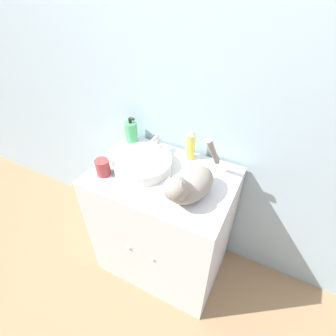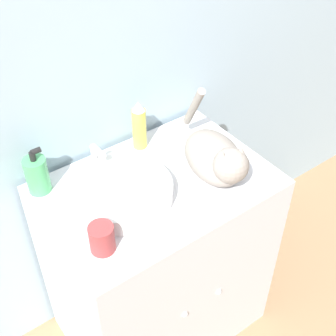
{
  "view_description": "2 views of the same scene",
  "coord_description": "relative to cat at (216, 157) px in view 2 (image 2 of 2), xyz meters",
  "views": [
    {
      "loc": [
        0.5,
        -0.65,
        1.74
      ],
      "look_at": [
        0.05,
        0.24,
        0.91
      ],
      "focal_mm": 28.0,
      "sensor_mm": 36.0,
      "label": 1
    },
    {
      "loc": [
        -0.64,
        -0.68,
        1.89
      ],
      "look_at": [
        0.03,
        0.24,
        0.89
      ],
      "focal_mm": 50.0,
      "sensor_mm": 36.0,
      "label": 2
    }
  ],
  "objects": [
    {
      "name": "cat",
      "position": [
        0.0,
        0.0,
        0.0
      ],
      "size": [
        0.24,
        0.41,
        0.26
      ],
      "rotation": [
        0.0,
        0.0,
        -1.82
      ],
      "color": "gray",
      "rests_on": "vanity_cabinet"
    },
    {
      "name": "wall_back",
      "position": [
        -0.18,
        0.39,
        0.35
      ],
      "size": [
        6.0,
        0.05,
        2.5
      ],
      "color": "#9EB7C6",
      "rests_on": "ground_plane"
    },
    {
      "name": "cup",
      "position": [
        -0.47,
        -0.05,
        -0.04
      ],
      "size": [
        0.07,
        0.07,
        0.09
      ],
      "color": "#9E3838",
      "rests_on": "vanity_cabinet"
    },
    {
      "name": "vanity_cabinet",
      "position": [
        -0.18,
        0.08,
        -0.49
      ],
      "size": [
        0.77,
        0.54,
        0.82
      ],
      "color": "silver",
      "rests_on": "ground_plane"
    },
    {
      "name": "faucet",
      "position": [
        -0.31,
        0.26,
        -0.03
      ],
      "size": [
        0.16,
        0.08,
        0.12
      ],
      "color": "silver",
      "rests_on": "vanity_cabinet"
    },
    {
      "name": "soap_bottle",
      "position": [
        -0.51,
        0.29,
        -0.02
      ],
      "size": [
        0.08,
        0.08,
        0.17
      ],
      "color": "#4CB266",
      "rests_on": "vanity_cabinet"
    },
    {
      "name": "sink_basin",
      "position": [
        -0.31,
        0.09,
        -0.05
      ],
      "size": [
        0.32,
        0.32,
        0.06
      ],
      "color": "silver",
      "rests_on": "vanity_cabinet"
    },
    {
      "name": "spray_bottle",
      "position": [
        -0.11,
        0.29,
        0.01
      ],
      "size": [
        0.05,
        0.05,
        0.19
      ],
      "color": "#EADB4C",
      "rests_on": "vanity_cabinet"
    }
  ]
}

